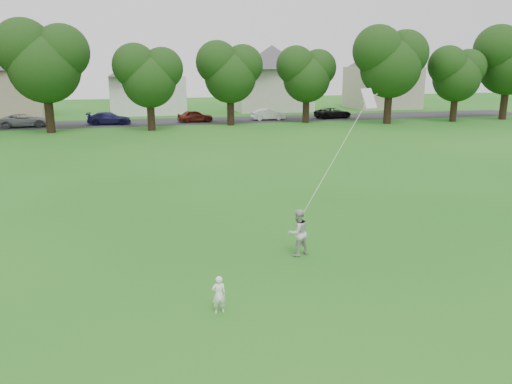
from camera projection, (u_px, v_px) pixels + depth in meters
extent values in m
plane|color=#155B15|center=(232.00, 294.00, 13.55)|extent=(160.00, 160.00, 0.00)
cube|color=#2D2D30|center=(153.00, 122.00, 52.95)|extent=(90.00, 7.00, 0.01)
imported|color=white|center=(219.00, 295.00, 12.43)|extent=(0.37, 0.25, 0.99)
imported|color=beige|center=(298.00, 232.00, 16.14)|extent=(0.91, 0.81, 1.56)
plane|color=white|center=(369.00, 98.00, 19.50)|extent=(0.90, 0.68, 0.75)
cylinder|color=white|center=(337.00, 154.00, 17.77)|extent=(0.01, 0.01, 6.55)
cylinder|color=black|center=(49.00, 111.00, 44.58)|extent=(0.77, 0.77, 3.84)
cylinder|color=black|center=(151.00, 114.00, 46.16)|extent=(0.70, 0.70, 3.06)
cylinder|color=black|center=(231.00, 109.00, 50.17)|extent=(0.72, 0.72, 3.21)
cylinder|color=black|center=(306.00, 108.00, 52.36)|extent=(0.70, 0.70, 3.05)
cylinder|color=black|center=(388.00, 105.00, 51.37)|extent=(0.77, 0.77, 3.82)
cylinder|color=black|center=(454.00, 107.00, 53.27)|extent=(0.70, 0.70, 3.07)
cylinder|color=black|center=(504.00, 102.00, 55.22)|extent=(0.78, 0.78, 3.93)
imported|color=#999AA6|center=(25.00, 120.00, 48.91)|extent=(4.74, 2.62, 1.26)
imported|color=#171544|center=(109.00, 118.00, 50.81)|extent=(4.47, 2.18, 1.25)
imported|color=#601C13|center=(195.00, 116.00, 52.91)|extent=(3.85, 1.87, 1.27)
imported|color=silver|center=(268.00, 114.00, 54.83)|extent=(3.72, 1.35, 1.22)
imported|color=black|center=(333.00, 113.00, 56.66)|extent=(4.48, 2.52, 1.18)
cube|color=tan|center=(7.00, 94.00, 57.86)|extent=(8.29, 6.65, 5.33)
pyramid|color=#454247|center=(1.00, 43.00, 56.45)|extent=(11.95, 11.95, 2.93)
cube|color=white|center=(147.00, 95.00, 61.76)|extent=(8.87, 7.03, 4.61)
pyramid|color=#454247|center=(145.00, 54.00, 60.54)|extent=(12.80, 12.80, 2.53)
cube|color=beige|center=(272.00, 90.00, 65.47)|extent=(9.59, 7.17, 5.39)
pyramid|color=#454247|center=(272.00, 45.00, 64.06)|extent=(13.84, 13.84, 2.96)
cube|color=#BEB09D|center=(382.00, 88.00, 69.26)|extent=(8.77, 7.24, 5.57)
pyramid|color=#454247|center=(385.00, 44.00, 67.79)|extent=(12.64, 12.64, 3.07)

